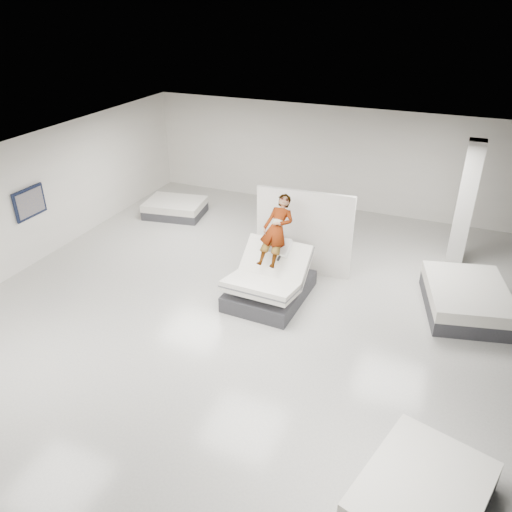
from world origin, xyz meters
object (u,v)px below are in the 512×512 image
(flat_bed_left_far, at_px, (175,208))
(hero_bed, at_px, (270,283))
(divider_panel, at_px, (304,233))
(column, at_px, (465,205))
(person, at_px, (276,242))
(flat_bed_right_near, at_px, (421,497))
(remote, at_px, (279,258))
(flat_bed_right_far, at_px, (466,299))
(wall_poster, at_px, (30,203))

(flat_bed_left_far, bearing_deg, hero_bed, -36.88)
(divider_panel, relative_size, column, 0.73)
(person, xyz_separation_m, flat_bed_right_near, (3.77, -4.47, -1.02))
(hero_bed, relative_size, remote, 15.15)
(hero_bed, xyz_separation_m, flat_bed_left_far, (-4.46, 3.34, -0.16))
(flat_bed_right_near, bearing_deg, flat_bed_right_far, 86.23)
(hero_bed, distance_m, flat_bed_left_far, 5.57)
(divider_panel, xyz_separation_m, wall_poster, (-6.46, -2.03, 0.53))
(person, bearing_deg, flat_bed_right_near, -47.36)
(person, relative_size, flat_bed_right_far, 0.67)
(divider_panel, height_order, wall_poster, divider_panel)
(flat_bed_left_far, distance_m, wall_poster, 4.47)
(flat_bed_right_near, height_order, column, column)
(hero_bed, xyz_separation_m, column, (3.78, 3.44, 1.20))
(hero_bed, bearing_deg, flat_bed_left_far, 143.12)
(flat_bed_right_far, xyz_separation_m, flat_bed_right_near, (-0.35, -5.32, -0.03))
(flat_bed_right_far, bearing_deg, flat_bed_right_near, -93.77)
(flat_bed_right_far, bearing_deg, wall_poster, -170.42)
(flat_bed_right_far, relative_size, column, 0.78)
(person, height_order, column, column)
(remote, relative_size, flat_bed_right_near, 0.06)
(person, xyz_separation_m, wall_poster, (-6.17, -0.89, 0.31))
(flat_bed_right_near, bearing_deg, divider_panel, 121.79)
(column, xyz_separation_m, wall_poster, (-9.93, -4.00, 0.00))
(divider_panel, distance_m, flat_bed_right_far, 3.91)
(person, relative_size, divider_panel, 0.71)
(flat_bed_right_near, bearing_deg, hero_bed, 132.37)
(flat_bed_left_far, height_order, column, column)
(flat_bed_right_far, bearing_deg, remote, -162.90)
(column, bearing_deg, hero_bed, -137.73)
(hero_bed, height_order, flat_bed_left_far, hero_bed)
(flat_bed_left_far, bearing_deg, divider_panel, -21.54)
(flat_bed_right_far, bearing_deg, flat_bed_left_far, 165.83)
(flat_bed_left_far, bearing_deg, flat_bed_right_near, -42.27)
(flat_bed_right_near, bearing_deg, wall_poster, 160.17)
(person, xyz_separation_m, divider_panel, (0.29, 1.13, -0.22))
(remote, bearing_deg, flat_bed_left_far, 146.76)
(hero_bed, distance_m, wall_poster, 6.29)
(hero_bed, height_order, remote, hero_bed)
(flat_bed_right_near, xyz_separation_m, column, (0.00, 7.58, 1.33))
(hero_bed, distance_m, column, 5.25)
(remote, xyz_separation_m, wall_poster, (-6.37, -0.53, 0.51))
(hero_bed, height_order, column, column)
(person, bearing_deg, flat_bed_right_far, 14.14)
(flat_bed_right_far, height_order, flat_bed_left_far, flat_bed_right_far)
(hero_bed, height_order, flat_bed_right_near, hero_bed)
(person, relative_size, remote, 11.95)
(flat_bed_right_near, xyz_separation_m, wall_poster, (-9.93, 3.58, 1.33))
(remote, distance_m, flat_bed_right_far, 4.17)
(hero_bed, bearing_deg, person, 87.44)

